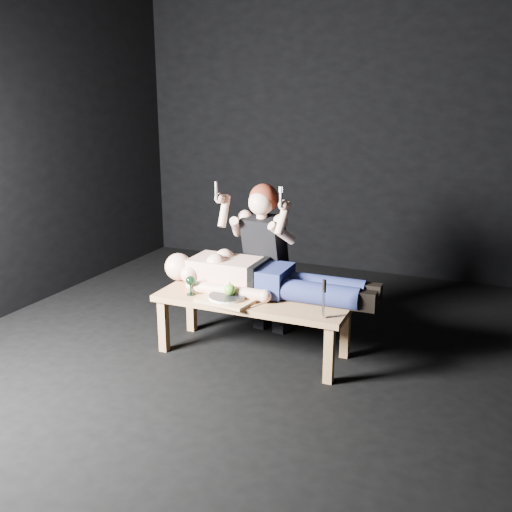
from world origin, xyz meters
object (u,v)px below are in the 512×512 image
Objects in this scene: kneeling_woman at (270,257)px; carving_knife at (324,299)px; lying_man at (266,275)px; serving_tray at (227,299)px; goblet at (191,285)px; table at (253,326)px.

carving_knife is at bearing -36.86° from kneeling_woman.
lying_man is 3.85× the size of serving_tray.
lying_man is 0.56m from goblet.
lying_man is 0.36m from serving_tray.
goblet is (-0.31, 0.01, 0.06)m from serving_tray.
serving_tray reaches higher than table.
serving_tray is 0.31m from goblet.
serving_tray is (-0.14, -0.15, 0.24)m from table.
goblet reaches higher than table.
carving_knife is at bearing -17.85° from table.
kneeling_woman is 4.79× the size of carving_knife.
kneeling_woman is 0.71m from goblet.
kneeling_woman is at bearing 56.65° from goblet.
table is 0.39m from lying_man.
lying_man is 10.23× the size of goblet.
lying_man is at bearing 56.79° from serving_tray.
kneeling_woman is at bearing 107.24° from lying_man.
lying_man is 0.34m from kneeling_woman.
lying_man reaches higher than goblet.
kneeling_woman is at bearing 134.91° from carving_knife.
goblet is 0.56× the size of carving_knife.
carving_knife is (0.54, -0.32, -0.01)m from lying_man.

